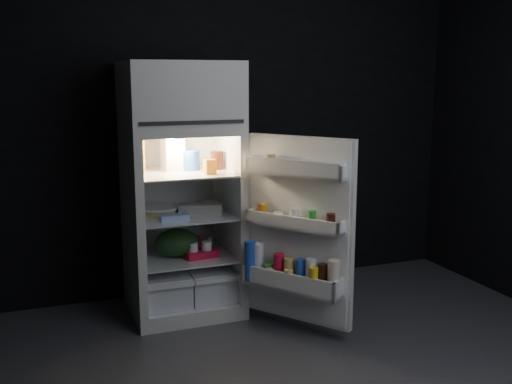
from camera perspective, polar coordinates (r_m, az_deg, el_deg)
name	(u,v)px	position (r m, az deg, el deg)	size (l,w,h in m)	color
floor	(313,382)	(3.52, 5.48, -17.59)	(4.00, 3.40, 0.00)	#45454A
wall_back	(219,119)	(4.69, -3.51, 6.91)	(4.00, 0.00, 2.70)	black
refrigerator	(180,181)	(4.26, -7.21, 1.09)	(0.76, 0.71, 1.78)	white
fridge_door	(297,235)	(3.88, 3.89, -4.08)	(0.58, 0.70, 1.22)	white
milk_jug	(173,153)	(4.27, -7.96, 3.69)	(0.14, 0.14, 0.24)	white
mayo_jar	(191,160)	(4.25, -6.20, 3.01)	(0.12, 0.12, 0.14)	#2046B0
jam_jar	(217,160)	(4.28, -3.75, 3.03)	(0.09, 0.09, 0.13)	black
amber_bottle	(139,156)	(4.23, -11.06, 3.37)	(0.08, 0.08, 0.22)	#C0741E
small_carton	(210,167)	(4.07, -4.43, 2.41)	(0.08, 0.06, 0.10)	orange
egg_carton	(200,209)	(4.24, -5.31, -1.60)	(0.30, 0.12, 0.07)	gray
pie	(159,210)	(4.30, -9.25, -1.73)	(0.28, 0.28, 0.04)	tan
flat_package	(174,217)	(4.07, -7.79, -2.41)	(0.19, 0.10, 0.04)	#8DA9DB
wrapped_pkg	(208,204)	(4.46, -4.59, -1.10)	(0.12, 0.10, 0.05)	beige
produce_bag	(177,243)	(4.28, -7.57, -4.80)	(0.31, 0.26, 0.20)	#193815
yogurt_tray	(201,254)	(4.25, -5.23, -5.88)	(0.23, 0.12, 0.05)	red
small_can_red	(196,243)	(4.46, -5.75, -4.81)	(0.07, 0.07, 0.09)	red
small_can_silver	(209,242)	(4.47, -4.52, -4.78)	(0.08, 0.08, 0.09)	white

